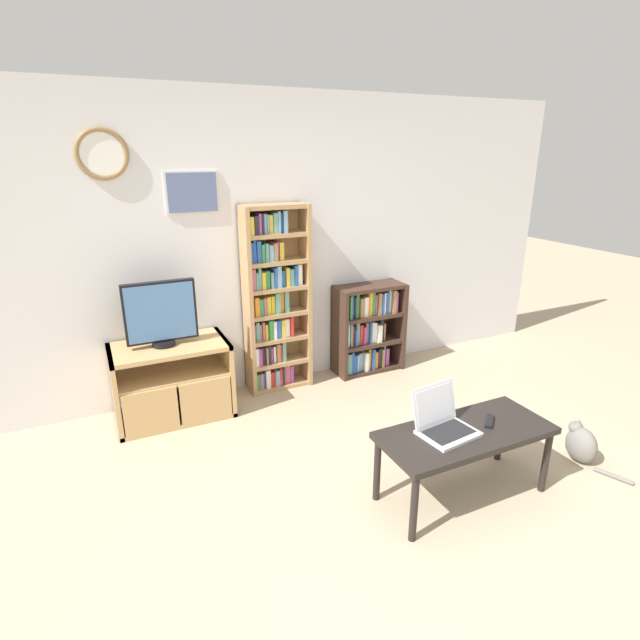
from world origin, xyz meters
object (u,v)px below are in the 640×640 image
Objects in this scene: tv_stand at (173,381)px; laptop at (442,421)px; television at (161,314)px; remote_near_laptop at (489,421)px; coffee_table at (465,438)px; cat at (581,444)px; bookshelf_tall at (273,301)px; bookshelf_short at (366,328)px.

laptop reaches higher than tv_stand.
television reaches higher than remote_near_laptop.
tv_stand is 0.58m from television.
television is 0.50× the size of coffee_table.
laptop is (1.34, -1.75, 0.22)m from tv_stand.
tv_stand reaches higher than cat.
cat is at bearing -13.72° from laptop.
remote_near_laptop is (0.33, -0.05, -0.06)m from laptop.
bookshelf_tall reaches higher than television.
bookshelf_tall is at bearing 104.77° from coffee_table.
tv_stand is at bearing 129.24° from coffee_table.
laptop reaches higher than cat.
cat is (1.15, -0.13, -0.40)m from laptop.
tv_stand is at bearing 120.18° from laptop.
bookshelf_short is (1.94, 0.13, -0.46)m from television.
tv_stand is at bearing 142.88° from cat.
remote_near_laptop is (1.67, -1.80, 0.16)m from tv_stand.
bookshelf_short is 1.98m from laptop.
tv_stand is 0.83× the size of coffee_table.
laptop is at bearing -106.69° from bookshelf_short.
remote_near_laptop is at bearing -47.16° from tv_stand.
coffee_table is 0.19m from laptop.
coffee_table is 7.47× the size of remote_near_laptop.
bookshelf_tall reaches higher than tv_stand.
coffee_table is 2.99× the size of laptop.
cat is (1.54, -2.05, -0.70)m from bookshelf_tall.
remote_near_laptop is at bearing -46.85° from television.
remote_near_laptop is (0.71, -1.97, -0.35)m from bookshelf_tall.
television reaches higher than cat.
tv_stand is 6.22× the size of remote_near_laptop.
laptop is at bearing 156.71° from coffee_table.
coffee_table is (0.52, -1.98, -0.41)m from bookshelf_tall.
remote_near_laptop reaches higher than cat.
bookshelf_tall is at bearing 8.92° from television.
remote_near_laptop is (0.19, 0.01, 0.06)m from coffee_table.
tv_stand is 2.34m from coffee_table.
bookshelf_tall is at bearing 178.23° from bookshelf_short.
coffee_table is 2.34× the size of cat.
cat is (2.52, -1.90, -0.76)m from television.
coffee_table is 1.05m from cat.
remote_near_laptop reaches higher than coffee_table.
bookshelf_tall reaches higher than laptop.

